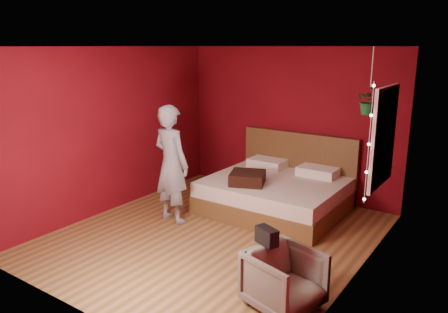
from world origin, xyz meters
TOP-DOWN VIEW (x-y plane):
  - floor at (0.00, 0.00)m, footprint 4.50×4.50m
  - room_walls at (0.00, 0.00)m, footprint 4.04×4.54m
  - window at (1.97, 0.90)m, footprint 0.05×0.97m
  - fairy_lights at (1.94, 0.38)m, footprint 0.04×0.04m
  - bed at (0.25, 1.41)m, footprint 2.10×1.79m
  - person at (-0.85, 0.08)m, footprint 0.71×0.52m
  - armchair at (1.60, -1.02)m, footprint 0.83×0.82m
  - handbag at (1.37, -0.98)m, footprint 0.28×0.21m
  - throw_pillow at (-0.02, 0.90)m, footprint 0.67×0.67m
  - hanging_plant at (1.69, 1.12)m, footprint 0.40×0.38m

SIDE VIEW (x-z plane):
  - floor at x=0.00m, z-range 0.00..0.00m
  - bed at x=0.25m, z-range -0.28..0.88m
  - armchair at x=1.60m, z-range 0.00..0.62m
  - throw_pillow at x=-0.02m, z-range 0.53..0.71m
  - handbag at x=1.37m, z-range 0.62..0.80m
  - person at x=-0.85m, z-range 0.00..1.79m
  - fairy_lights at x=1.94m, z-range 0.77..2.22m
  - window at x=1.97m, z-range 0.87..2.14m
  - room_walls at x=0.00m, z-range 0.37..2.99m
  - hanging_plant at x=1.69m, z-range 1.48..2.35m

